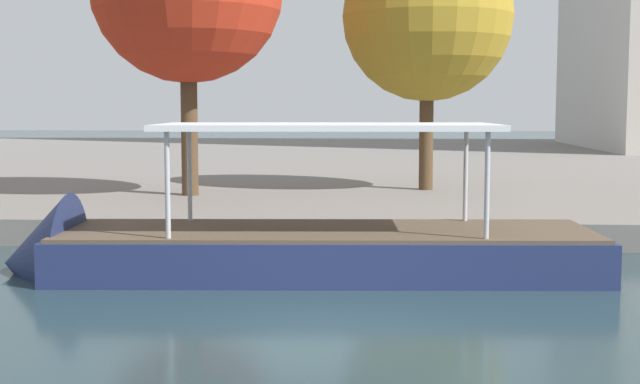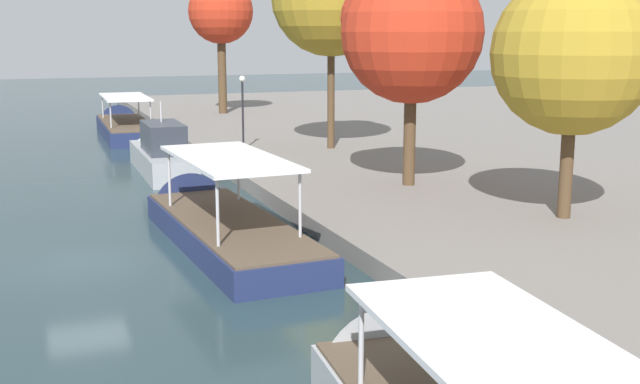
# 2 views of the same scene
# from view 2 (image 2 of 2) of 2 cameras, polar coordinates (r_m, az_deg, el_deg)

# --- Properties ---
(ground_plane) EXTENTS (220.00, 220.00, 0.00)m
(ground_plane) POSITION_cam_2_polar(r_m,az_deg,el_deg) (26.49, -16.57, -4.95)
(ground_plane) COLOR #23383D
(tour_boat_0) EXTENTS (13.30, 3.52, 4.04)m
(tour_boat_0) POSITION_cam_2_polar(r_m,az_deg,el_deg) (59.05, -13.81, 4.40)
(tour_boat_0) COLOR navy
(tour_boat_0) RESTS_ON ground_plane
(motor_yacht_1) EXTENTS (9.91, 2.39, 4.41)m
(motor_yacht_1) POSITION_cam_2_polar(r_m,az_deg,el_deg) (42.69, -11.34, 2.50)
(motor_yacht_1) COLOR #9EA3A8
(motor_yacht_1) RESTS_ON ground_plane
(tour_boat_2) EXTENTS (12.56, 3.91, 4.42)m
(tour_boat_2) POSITION_cam_2_polar(r_m,az_deg,el_deg) (28.46, -7.14, -2.70)
(tour_boat_2) COLOR navy
(tour_boat_2) RESTS_ON ground_plane
(mooring_bollard_1) EXTENTS (0.27, 0.27, 0.73)m
(mooring_bollard_1) POSITION_cam_2_polar(r_m,az_deg,el_deg) (15.98, 20.42, -12.05)
(mooring_bollard_1) COLOR #2D2D33
(mooring_bollard_1) RESTS_ON dock_promenade
(lamp_post) EXTENTS (0.34, 0.34, 4.17)m
(lamp_post) POSITION_cam_2_polar(r_m,az_deg,el_deg) (45.32, -5.56, 5.94)
(lamp_post) COLOR black
(lamp_post) RESTS_ON dock_promenade
(tree_0) EXTENTS (5.71, 5.71, 8.69)m
(tree_0) POSITION_cam_2_polar(r_m,az_deg,el_deg) (29.28, 17.62, 9.39)
(tree_0) COLOR #4C3823
(tree_0) RESTS_ON dock_promenade
(tree_3) EXTENTS (5.23, 5.23, 10.87)m
(tree_3) POSITION_cam_2_polar(r_m,az_deg,el_deg) (66.25, -7.13, 12.63)
(tree_3) COLOR #4C3823
(tree_3) RESTS_ON dock_promenade
(tree_4) EXTENTS (6.07, 6.07, 9.61)m
(tree_4) POSITION_cam_2_polar(r_m,az_deg,el_deg) (34.40, 6.17, 11.53)
(tree_4) COLOR #4C3823
(tree_4) RESTS_ON dock_promenade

